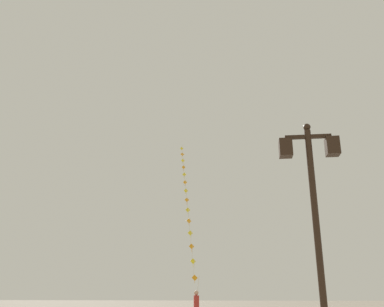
% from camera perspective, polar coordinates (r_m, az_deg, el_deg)
% --- Properties ---
extents(twin_lantern_lamp_post, '(1.28, 0.28, 5.17)m').
position_cam_1_polar(twin_lantern_lamp_post, '(9.16, 16.34, -5.40)').
color(twin_lantern_lamp_post, black).
rests_on(twin_lantern_lamp_post, ground_plane).
extents(kite_train, '(3.57, 17.06, 15.60)m').
position_cam_1_polar(kite_train, '(31.86, -0.67, -6.76)').
color(kite_train, brown).
rests_on(kite_train, ground_plane).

